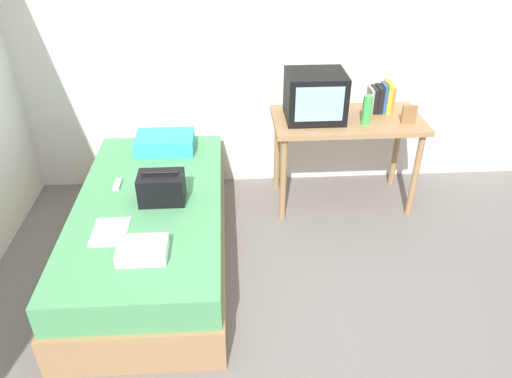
# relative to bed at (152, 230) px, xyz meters

# --- Properties ---
(ground_plane) EXTENTS (8.00, 8.00, 0.00)m
(ground_plane) POSITION_rel_bed_xyz_m (0.83, -0.88, -0.24)
(ground_plane) COLOR slate
(wall_back) EXTENTS (5.20, 0.10, 2.60)m
(wall_back) POSITION_rel_bed_xyz_m (0.83, 1.12, 1.06)
(wall_back) COLOR silver
(wall_back) RESTS_ON ground
(bed) EXTENTS (1.00, 2.00, 0.50)m
(bed) POSITION_rel_bed_xyz_m (0.00, 0.00, 0.00)
(bed) COLOR #9E754C
(bed) RESTS_ON ground
(desk) EXTENTS (1.16, 0.60, 0.76)m
(desk) POSITION_rel_bed_xyz_m (1.48, 0.67, 0.42)
(desk) COLOR #9E754C
(desk) RESTS_ON ground
(tv) EXTENTS (0.44, 0.39, 0.36)m
(tv) POSITION_rel_bed_xyz_m (1.22, 0.68, 0.70)
(tv) COLOR black
(tv) RESTS_ON desk
(water_bottle) EXTENTS (0.07, 0.07, 0.22)m
(water_bottle) POSITION_rel_bed_xyz_m (1.59, 0.55, 0.63)
(water_bottle) COLOR green
(water_bottle) RESTS_ON desk
(book_row) EXTENTS (0.19, 0.15, 0.24)m
(book_row) POSITION_rel_bed_xyz_m (1.76, 0.79, 0.62)
(book_row) COLOR gray
(book_row) RESTS_ON desk
(picture_frame) EXTENTS (0.11, 0.02, 0.14)m
(picture_frame) POSITION_rel_bed_xyz_m (1.91, 0.55, 0.59)
(picture_frame) COLOR olive
(picture_frame) RESTS_ON desk
(pillow) EXTENTS (0.45, 0.31, 0.13)m
(pillow) POSITION_rel_bed_xyz_m (0.05, 0.74, 0.31)
(pillow) COLOR #33A8B7
(pillow) RESTS_ON bed
(handbag) EXTENTS (0.30, 0.20, 0.22)m
(handbag) POSITION_rel_bed_xyz_m (0.10, -0.01, 0.35)
(handbag) COLOR black
(handbag) RESTS_ON bed
(magazine) EXTENTS (0.21, 0.29, 0.01)m
(magazine) POSITION_rel_bed_xyz_m (-0.19, -0.35, 0.26)
(magazine) COLOR white
(magazine) RESTS_ON bed
(remote_dark) EXTENTS (0.04, 0.16, 0.02)m
(remote_dark) POSITION_rel_bed_xyz_m (0.07, -0.52, 0.26)
(remote_dark) COLOR black
(remote_dark) RESTS_ON bed
(remote_silver) EXTENTS (0.04, 0.14, 0.02)m
(remote_silver) POSITION_rel_bed_xyz_m (-0.24, 0.20, 0.26)
(remote_silver) COLOR #B7B7BC
(remote_silver) RESTS_ON bed
(folded_towel) EXTENTS (0.28, 0.22, 0.08)m
(folded_towel) POSITION_rel_bed_xyz_m (0.04, -0.58, 0.29)
(folded_towel) COLOR white
(folded_towel) RESTS_ON bed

